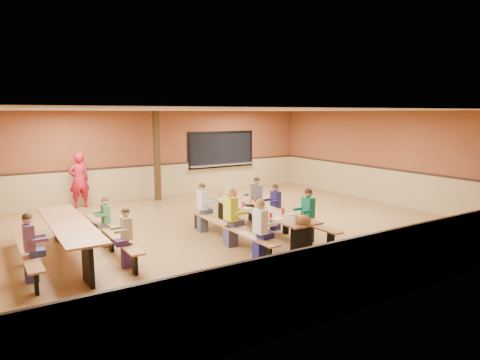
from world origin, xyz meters
TOP-DOWN VIEW (x-y plane):
  - ground at (0.00, 0.00)m, footprint 12.00×12.00m
  - room_envelope at (0.00, 0.00)m, footprint 12.04×10.04m
  - kitchen_pass_through at (2.60, 4.96)m, footprint 2.78×0.28m
  - structural_post at (-0.20, 4.40)m, footprint 0.18×0.18m
  - cafeteria_table_main at (0.12, -1.13)m, footprint 1.91×3.70m
  - cafeteria_table_second at (-3.88, -0.23)m, footprint 1.91×3.70m
  - seated_child_white_left at (-0.70, -2.41)m, footprint 0.38×0.31m
  - seated_adult_yellow at (-0.70, -1.26)m, footprint 0.42×0.34m
  - seated_child_grey_left at (-0.70, 0.11)m, footprint 0.36×0.30m
  - seated_child_teal_right at (0.95, -1.93)m, footprint 0.38×0.31m
  - seated_child_navy_right at (0.95, -0.70)m, footprint 0.34×0.28m
  - seated_child_char_right at (0.95, 0.13)m, footprint 0.37×0.31m
  - seated_child_purple_sec at (-4.71, -1.15)m, footprint 0.37×0.30m
  - seated_child_green_sec at (-3.06, 0.13)m, footprint 0.32×0.26m
  - seated_child_tan_sec at (-3.06, -1.34)m, footprint 0.34×0.28m
  - standing_woman at (-2.70, 4.55)m, footprint 0.69×0.50m
  - punch_pitcher at (0.16, 0.04)m, footprint 0.16×0.16m
  - chip_bowl at (0.07, -2.78)m, footprint 0.32×0.32m
  - napkin_dispenser at (0.12, -1.16)m, footprint 0.10×0.14m
  - condiment_mustard at (-0.06, -1.27)m, footprint 0.06×0.06m
  - condiment_ketchup at (-0.05, -1.59)m, footprint 0.06×0.06m
  - table_paddle at (0.04, -0.92)m, footprint 0.16×0.16m
  - place_settings at (0.12, -1.13)m, footprint 0.65×3.30m

SIDE VIEW (x-z plane):
  - ground at x=0.00m, z-range 0.00..0.00m
  - cafeteria_table_main at x=0.12m, z-range 0.16..0.90m
  - cafeteria_table_second at x=-3.88m, z-range 0.16..0.90m
  - seated_child_green_sec at x=-3.06m, z-range 0.00..1.10m
  - seated_child_tan_sec at x=-3.06m, z-range 0.00..1.16m
  - seated_child_navy_right at x=0.95m, z-range 0.00..1.16m
  - seated_child_grey_left at x=-0.70m, z-range 0.00..1.20m
  - seated_child_purple_sec at x=-4.71m, z-range 0.00..1.21m
  - seated_child_char_right at x=0.95m, z-range 0.00..1.22m
  - seated_child_teal_right at x=0.95m, z-range 0.00..1.23m
  - seated_child_white_left at x=-0.70m, z-range 0.00..1.24m
  - seated_adult_yellow at x=-0.70m, z-range 0.00..1.32m
  - room_envelope at x=0.00m, z-range -0.82..2.20m
  - place_settings at x=0.12m, z-range 0.74..0.85m
  - napkin_dispenser at x=0.12m, z-range 0.74..0.87m
  - chip_bowl at x=0.07m, z-range 0.74..0.89m
  - condiment_mustard at x=-0.06m, z-range 0.74..0.91m
  - condiment_ketchup at x=-0.05m, z-range 0.74..0.91m
  - punch_pitcher at x=0.16m, z-range 0.74..0.96m
  - standing_woman at x=-2.70m, z-range 0.00..1.74m
  - table_paddle at x=0.04m, z-range 0.60..1.16m
  - kitchen_pass_through at x=2.60m, z-range 0.80..2.18m
  - structural_post at x=-0.20m, z-range 0.00..3.00m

